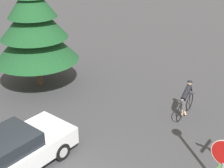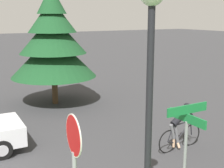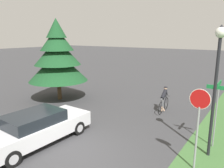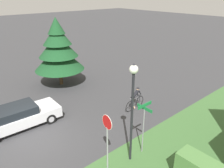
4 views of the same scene
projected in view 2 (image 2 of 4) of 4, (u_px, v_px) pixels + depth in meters
cyclist at (180, 127)px, 10.06m from camera, size 0.44×1.84×1.53m
stop_sign at (75, 167)px, 4.80m from camera, size 0.67×0.07×2.84m
street_lamp at (150, 67)px, 4.89m from camera, size 0.38×0.38×4.85m
street_name_sign at (185, 150)px, 5.62m from camera, size 0.90×0.90×2.74m
conifer_tall_near at (53, 42)px, 14.84m from camera, size 4.08×4.08×5.65m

